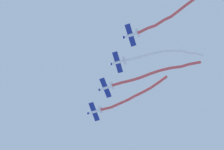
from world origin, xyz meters
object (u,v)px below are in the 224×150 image
at_px(airplane_left_wing, 106,88).
at_px(airplane_slot, 131,35).
at_px(airplane_right_wing, 118,62).
at_px(airplane_lead, 94,111).

height_order(airplane_left_wing, airplane_slot, airplane_slot).
height_order(airplane_right_wing, airplane_slot, airplane_slot).
distance_m(airplane_lead, airplane_right_wing, 18.48).
relative_size(airplane_lead, airplane_left_wing, 1.00).
xyz_separation_m(airplane_lead, airplane_right_wing, (-15.49, -10.07, 0.50)).
bearing_deg(airplane_right_wing, airplane_left_wing, -50.07).
relative_size(airplane_left_wing, airplane_right_wing, 1.01).
bearing_deg(airplane_left_wing, airplane_right_wing, 134.35).
distance_m(airplane_lead, airplane_slot, 27.72).
distance_m(airplane_left_wing, airplane_slot, 18.48).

